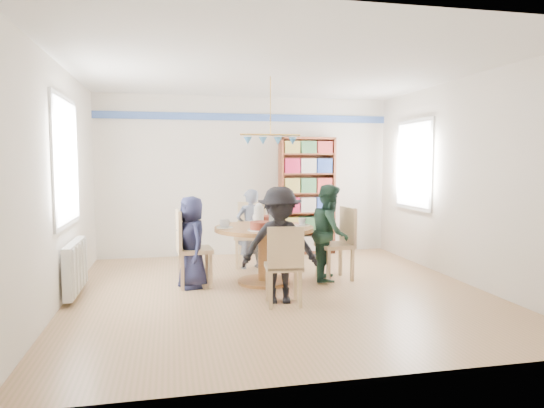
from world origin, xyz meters
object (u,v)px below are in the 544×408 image
object	(u,v)px
chair_right	(340,240)
chair_near	(284,262)
person_near	(280,245)
person_far	(250,229)
bookshelf	(307,197)
person_left	(192,242)
person_right	(330,232)
chair_left	(188,245)
dining_table	(264,241)
chair_far	(251,231)
radiator	(75,267)

from	to	relation	value
chair_right	chair_near	bearing A→B (deg)	-134.00
person_near	chair_near	bearing A→B (deg)	-76.18
person_far	bookshelf	world-z (taller)	bookshelf
chair_near	bookshelf	bearing A→B (deg)	69.60
person_left	bookshelf	size ratio (longest dim) A/B	0.58
person_right	bookshelf	distance (m)	1.95
person_far	chair_left	bearing A→B (deg)	28.66
dining_table	bookshelf	world-z (taller)	bookshelf
dining_table	chair_far	bearing A→B (deg)	89.89
chair_right	dining_table	bearing A→B (deg)	-179.72
bookshelf	person_right	bearing A→B (deg)	-96.56
chair_right	chair_near	size ratio (longest dim) A/B	1.09
chair_left	person_left	bearing A→B (deg)	-50.84
chair_left	person_right	world-z (taller)	person_right
person_near	person_far	bearing A→B (deg)	99.18
chair_far	bookshelf	xyz separation A→B (m)	(1.12, 0.82, 0.45)
radiator	chair_left	distance (m)	1.36
radiator	dining_table	bearing A→B (deg)	3.55
person_far	chair_far	bearing A→B (deg)	-118.04
person_right	chair_right	bearing A→B (deg)	-64.74
chair_left	chair_right	distance (m)	2.05
dining_table	chair_far	world-z (taller)	chair_far
chair_far	chair_near	distance (m)	2.14
chair_left	chair_right	size ratio (longest dim) A/B	1.01
chair_right	chair_far	bearing A→B (deg)	134.75
radiator	person_left	xyz separation A→B (m)	(1.38, 0.11, 0.23)
radiator	person_right	size ratio (longest dim) A/B	0.77
chair_near	person_left	size ratio (longest dim) A/B	0.77
person_near	bookshelf	bearing A→B (deg)	76.15
dining_table	chair_near	world-z (taller)	chair_near
person_left	chair_left	bearing A→B (deg)	-159.45
chair_left	chair_right	bearing A→B (deg)	-0.69
person_left	dining_table	bearing A→B (deg)	73.21
chair_near	radiator	bearing A→B (deg)	158.42
person_right	person_near	size ratio (longest dim) A/B	0.98
chair_right	person_left	distance (m)	2.00
person_left	person_right	world-z (taller)	person_right
person_left	person_right	distance (m)	1.84
person_near	bookshelf	distance (m)	3.04
person_far	radiator	bearing A→B (deg)	10.55
chair_left	chair_right	xyz separation A→B (m)	(2.05, -0.02, -0.00)
chair_near	person_right	distance (m)	1.39
chair_far	person_near	world-z (taller)	person_near
person_right	person_near	world-z (taller)	person_near
person_left	bookshelf	bearing A→B (deg)	114.45
dining_table	person_left	bearing A→B (deg)	-178.19
radiator	person_left	size ratio (longest dim) A/B	0.86
chair_far	person_left	world-z (taller)	person_left
person_left	person_right	xyz separation A→B (m)	(1.84, 0.02, 0.07)
dining_table	person_left	distance (m)	0.94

